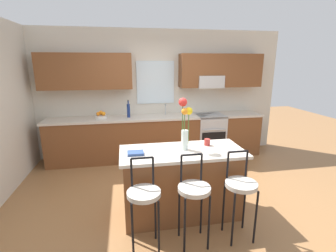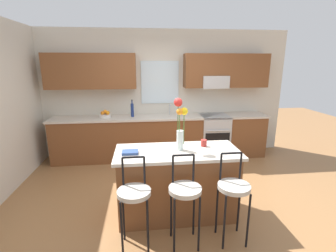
% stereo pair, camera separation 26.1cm
% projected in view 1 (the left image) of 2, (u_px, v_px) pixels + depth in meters
% --- Properties ---
extents(ground_plane, '(14.00, 14.00, 0.00)m').
position_uv_depth(ground_plane, '(173.00, 197.00, 3.76)').
color(ground_plane, olive).
extents(back_wall_assembly, '(5.60, 0.50, 2.70)m').
position_uv_depth(back_wall_assembly, '(157.00, 87.00, 5.27)').
color(back_wall_assembly, beige).
rests_on(back_wall_assembly, ground).
extents(counter_run, '(4.56, 0.64, 0.92)m').
position_uv_depth(counter_run, '(158.00, 137.00, 5.26)').
color(counter_run, brown).
rests_on(counter_run, ground).
extents(sink_faucet, '(0.02, 0.13, 0.23)m').
position_uv_depth(sink_faucet, '(166.00, 108.00, 5.28)').
color(sink_faucet, '#B7BABC').
rests_on(sink_faucet, counter_run).
extents(oven_range, '(0.60, 0.64, 0.92)m').
position_uv_depth(oven_range, '(209.00, 135.00, 5.43)').
color(oven_range, '#B7BABC').
rests_on(oven_range, ground).
extents(kitchen_island, '(1.60, 0.71, 0.92)m').
position_uv_depth(kitchen_island, '(182.00, 182.00, 3.26)').
color(kitchen_island, brown).
rests_on(kitchen_island, ground).
extents(bar_stool_near, '(0.36, 0.36, 1.04)m').
position_uv_depth(bar_stool_near, '(144.00, 197.00, 2.58)').
color(bar_stool_near, black).
rests_on(bar_stool_near, ground).
extents(bar_stool_middle, '(0.36, 0.36, 1.04)m').
position_uv_depth(bar_stool_middle, '(194.00, 193.00, 2.67)').
color(bar_stool_middle, black).
rests_on(bar_stool_middle, ground).
extents(bar_stool_far, '(0.36, 0.36, 1.04)m').
position_uv_depth(bar_stool_far, '(241.00, 188.00, 2.77)').
color(bar_stool_far, black).
rests_on(bar_stool_far, ground).
extents(flower_vase, '(0.18, 0.14, 0.67)m').
position_uv_depth(flower_vase, '(185.00, 122.00, 3.09)').
color(flower_vase, silver).
rests_on(flower_vase, kitchen_island).
extents(mug_ceramic, '(0.08, 0.08, 0.09)m').
position_uv_depth(mug_ceramic, '(207.00, 142.00, 3.33)').
color(mug_ceramic, '#A52D28').
rests_on(mug_ceramic, kitchen_island).
extents(cookbook, '(0.20, 0.15, 0.03)m').
position_uv_depth(cookbook, '(136.00, 153.00, 3.01)').
color(cookbook, navy).
rests_on(cookbook, kitchen_island).
extents(fruit_bowl_oranges, '(0.24, 0.24, 0.16)m').
position_uv_depth(fruit_bowl_oranges, '(101.00, 116.00, 4.94)').
color(fruit_bowl_oranges, silver).
rests_on(fruit_bowl_oranges, counter_run).
extents(bottle_olive_oil, '(0.06, 0.06, 0.36)m').
position_uv_depth(bottle_olive_oil, '(128.00, 110.00, 5.00)').
color(bottle_olive_oil, navy).
rests_on(bottle_olive_oil, counter_run).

